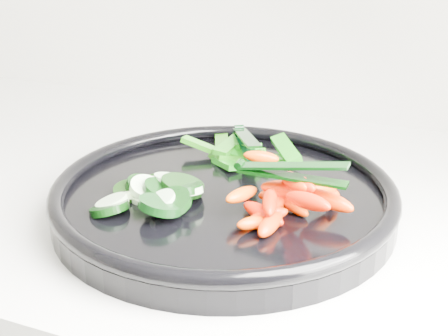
% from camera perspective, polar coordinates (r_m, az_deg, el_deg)
% --- Properties ---
extents(veggie_tray, '(0.48, 0.48, 0.04)m').
position_cam_1_polar(veggie_tray, '(0.68, -0.00, -2.69)').
color(veggie_tray, black).
rests_on(veggie_tray, counter).
extents(cucumber_pile, '(0.12, 0.11, 0.04)m').
position_cam_1_polar(cucumber_pile, '(0.66, -6.28, -2.29)').
color(cucumber_pile, black).
rests_on(cucumber_pile, veggie_tray).
extents(carrot_pile, '(0.14, 0.13, 0.06)m').
position_cam_1_polar(carrot_pile, '(0.63, 5.83, -2.64)').
color(carrot_pile, '#FF1800').
rests_on(carrot_pile, veggie_tray).
extents(pepper_pile, '(0.15, 0.11, 0.04)m').
position_cam_1_polar(pepper_pile, '(0.76, 1.71, 1.41)').
color(pepper_pile, '#116009').
rests_on(pepper_pile, veggie_tray).
extents(tong_carrot, '(0.11, 0.02, 0.02)m').
position_cam_1_polar(tong_carrot, '(0.61, 5.91, -0.27)').
color(tong_carrot, black).
rests_on(tong_carrot, carrot_pile).
extents(tong_pepper, '(0.07, 0.11, 0.02)m').
position_cam_1_polar(tong_pepper, '(0.75, 2.02, 2.48)').
color(tong_pepper, black).
rests_on(tong_pepper, pepper_pile).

